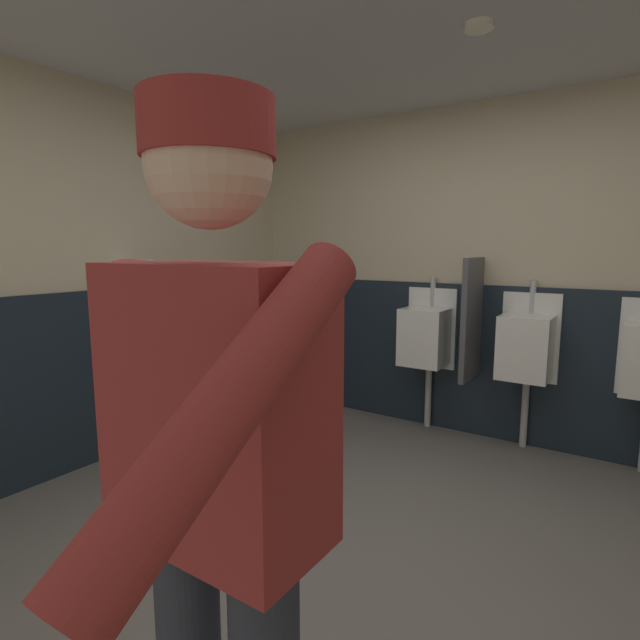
% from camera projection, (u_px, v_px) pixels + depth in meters
% --- Properties ---
extents(ground_plane, '(4.83, 4.53, 0.04)m').
position_uv_depth(ground_plane, '(364.00, 570.00, 2.30)').
color(ground_plane, slate).
extents(wall_back, '(4.83, 0.12, 2.54)m').
position_uv_depth(wall_back, '(493.00, 274.00, 3.77)').
color(wall_back, beige).
rests_on(wall_back, ground_plane).
extents(wall_left, '(0.12, 4.53, 2.54)m').
position_uv_depth(wall_left, '(82.00, 278.00, 3.30)').
color(wall_left, beige).
rests_on(wall_left, ground_plane).
extents(wainscot_band_back, '(4.23, 0.03, 1.19)m').
position_uv_depth(wainscot_band_back, '(486.00, 362.00, 3.81)').
color(wainscot_band_back, '#19232D').
rests_on(wainscot_band_back, ground_plane).
extents(wainscot_band_left, '(0.03, 3.93, 1.19)m').
position_uv_depth(wainscot_band_left, '(95.00, 377.00, 3.36)').
color(wainscot_band_left, '#19232D').
rests_on(wainscot_band_left, ground_plane).
extents(downlight_far, '(0.14, 0.14, 0.03)m').
position_uv_depth(downlight_far, '(479.00, 26.00, 2.37)').
color(downlight_far, white).
extents(urinal_left, '(0.40, 0.34, 1.24)m').
position_uv_depth(urinal_left, '(426.00, 336.00, 3.90)').
color(urinal_left, white).
rests_on(urinal_left, ground_plane).
extents(urinal_middle, '(0.40, 0.34, 1.24)m').
position_uv_depth(urinal_middle, '(526.00, 346.00, 3.49)').
color(urinal_middle, white).
rests_on(urinal_middle, ground_plane).
extents(privacy_divider_panel, '(0.04, 0.40, 0.90)m').
position_uv_depth(privacy_divider_panel, '(472.00, 319.00, 3.62)').
color(privacy_divider_panel, '#4C4C51').
extents(person, '(0.65, 0.60, 1.74)m').
position_uv_depth(person, '(216.00, 471.00, 0.97)').
color(person, '#2D3342').
rests_on(person, ground_plane).
extents(trash_bin, '(0.28, 0.28, 0.62)m').
position_uv_depth(trash_bin, '(217.00, 393.00, 3.97)').
color(trash_bin, '#38383D').
rests_on(trash_bin, ground_plane).
extents(hand_dryer, '(0.24, 0.23, 0.28)m').
position_uv_depth(hand_dryer, '(133.00, 280.00, 3.43)').
color(hand_dryer, silver).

